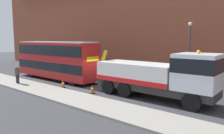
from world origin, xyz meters
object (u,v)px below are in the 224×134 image
object	(u,v)px
recovery_tow_truck	(159,75)
double_decker_bus	(56,59)
traffic_cone_near_bus	(63,84)
pedestrian_onlooker	(17,74)
traffic_cone_midway	(92,89)
street_lamp	(189,49)

from	to	relation	value
recovery_tow_truck	double_decker_bus	bearing A→B (deg)	179.42
double_decker_bus	traffic_cone_near_bus	xyz separation A→B (m)	(3.84, -2.07, -1.89)
double_decker_bus	pedestrian_onlooker	world-z (taller)	double_decker_bus
traffic_cone_near_bus	traffic_cone_midway	world-z (taller)	same
recovery_tow_truck	traffic_cone_midway	bearing A→B (deg)	-160.05
traffic_cone_midway	recovery_tow_truck	bearing A→B (deg)	20.55
recovery_tow_truck	double_decker_bus	world-z (taller)	double_decker_bus
recovery_tow_truck	pedestrian_onlooker	world-z (taller)	recovery_tow_truck
traffic_cone_midway	street_lamp	distance (m)	9.33
double_decker_bus	street_lamp	bearing A→B (deg)	23.06
double_decker_bus	recovery_tow_truck	bearing A→B (deg)	-0.58
recovery_tow_truck	street_lamp	distance (m)	5.66
double_decker_bus	street_lamp	world-z (taller)	street_lamp
traffic_cone_near_bus	street_lamp	bearing A→B (deg)	41.37
recovery_tow_truck	street_lamp	xyz separation A→B (m)	(0.11, 5.39, 1.71)
pedestrian_onlooker	street_lamp	world-z (taller)	street_lamp
double_decker_bus	street_lamp	xyz separation A→B (m)	(12.31, 5.40, 1.24)
double_decker_bus	traffic_cone_near_bus	size ratio (longest dim) A/B	15.38
recovery_tow_truck	traffic_cone_midway	distance (m)	5.41
traffic_cone_near_bus	traffic_cone_midway	bearing A→B (deg)	3.93
recovery_tow_truck	pedestrian_onlooker	xyz separation A→B (m)	(-12.71, -4.07, -0.77)
recovery_tow_truck	traffic_cone_near_bus	world-z (taller)	recovery_tow_truck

